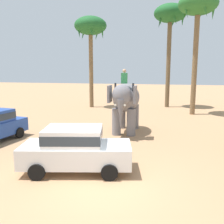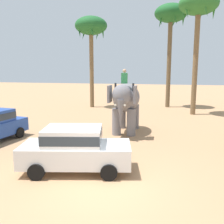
{
  "view_description": "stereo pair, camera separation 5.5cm",
  "coord_description": "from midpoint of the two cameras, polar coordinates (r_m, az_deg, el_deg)",
  "views": [
    {
      "loc": [
        2.2,
        -7.38,
        3.82
      ],
      "look_at": [
        -0.87,
        5.31,
        1.6
      ],
      "focal_mm": 39.7,
      "sensor_mm": 36.0,
      "label": 1
    },
    {
      "loc": [
        2.26,
        -7.37,
        3.82
      ],
      "look_at": [
        -0.87,
        5.31,
        1.6
      ],
      "focal_mm": 39.7,
      "sensor_mm": 36.0,
      "label": 2
    }
  ],
  "objects": [
    {
      "name": "car_sedan_foreground",
      "position": [
        9.56,
        -8.37,
        -8.07
      ],
      "size": [
        4.38,
        2.58,
        1.7
      ],
      "color": "white",
      "rests_on": "ground"
    },
    {
      "name": "palm_tree_far_back",
      "position": [
        26.78,
        13.43,
        20.42
      ],
      "size": [
        3.2,
        3.2,
        10.25
      ],
      "color": "brown",
      "rests_on": "ground"
    },
    {
      "name": "palm_tree_left_of_road",
      "position": [
        26.03,
        -4.78,
        18.56
      ],
      "size": [
        3.2,
        3.2,
        9.07
      ],
      "color": "brown",
      "rests_on": "ground"
    },
    {
      "name": "palm_tree_behind_elephant",
      "position": [
        22.96,
        19.35,
        21.54
      ],
      "size": [
        3.2,
        3.2,
        10.04
      ],
      "color": "brown",
      "rests_on": "ground"
    },
    {
      "name": "ground_plane",
      "position": [
        8.6,
        -2.76,
        -16.74
      ],
      "size": [
        120.0,
        120.0,
        0.0
      ],
      "primitive_type": "plane",
      "color": "tan"
    },
    {
      "name": "elephant_with_mahout",
      "position": [
        15.07,
        3.29,
        2.66
      ],
      "size": [
        1.7,
        3.89,
        3.88
      ],
      "color": "slate",
      "rests_on": "ground"
    }
  ]
}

